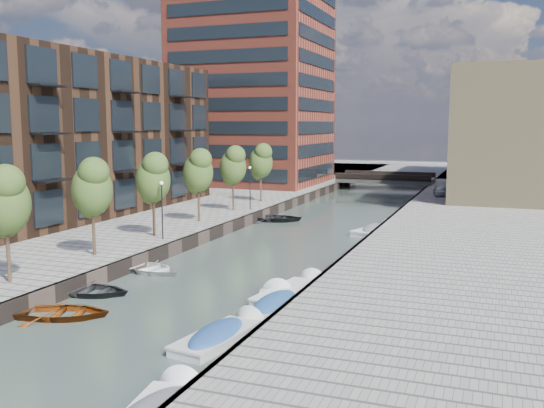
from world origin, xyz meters
The scene contains 28 objects.
water centered at (0.00, 40.00, 0.00)m, with size 300.00×300.00×0.00m, color #38473F.
quay_left centered at (-36.00, 40.00, 0.50)m, with size 60.00×140.00×1.00m, color gray.
quay_right centered at (16.00, 40.00, 0.50)m, with size 20.00×140.00×1.00m, color gray.
quay_wall_left centered at (-6.10, 40.00, 0.50)m, with size 0.25×140.00×1.00m, color #332823.
quay_wall_right centered at (6.10, 40.00, 0.50)m, with size 0.25×140.00×1.00m, color #332823.
far_closure centered at (0.00, 100.00, 0.50)m, with size 80.00×40.00×1.00m, color gray.
apartment_block centered at (-20.00, 30.00, 8.00)m, with size 8.00×38.00×14.00m, color black.
tower centered at (-17.00, 65.00, 16.00)m, with size 18.00×18.00×30.00m, color brown.
tan_block_near centered at (16.00, 62.00, 8.00)m, with size 12.00×25.00×14.00m, color #9C895F.
tan_block_far centered at (16.00, 88.00, 9.00)m, with size 12.00×20.00×16.00m, color #9C895F.
bridge centered at (0.00, 72.00, 1.39)m, with size 13.00×6.00×1.30m.
tree_1 centered at (-8.50, 11.00, 5.31)m, with size 2.50×2.50×5.95m.
tree_2 centered at (-8.50, 18.00, 5.31)m, with size 2.50×2.50×5.95m.
tree_3 centered at (-8.50, 25.00, 5.31)m, with size 2.50×2.50×5.95m.
tree_4 centered at (-8.50, 32.00, 5.31)m, with size 2.50×2.50×5.95m.
tree_5 centered at (-8.50, 39.00, 5.31)m, with size 2.50×2.50×5.95m.
tree_6 centered at (-8.50, 46.00, 5.31)m, with size 2.50×2.50×5.95m.
lamp_1 centered at (-7.20, 24.00, 3.51)m, with size 0.24×0.24×4.12m.
lamp_2 centered at (-7.20, 40.00, 3.51)m, with size 0.24×0.24×4.12m.
sloop_1 centered at (-5.40, 13.43, 0.00)m, with size 3.16×4.42×0.92m, color black.
sloop_2 centered at (-4.15, 9.76, 0.00)m, with size 3.17×4.44×0.92m, color #71300C.
sloop_3 centered at (-4.99, 18.82, 0.00)m, with size 3.22×4.51×0.93m, color silver.
sloop_4 centered at (-4.71, 40.11, 0.00)m, with size 3.67×5.14×1.07m, color black.
motorboat_0 centered at (4.74, 14.73, 0.21)m, with size 3.17×5.35×1.69m.
motorboat_2 centered at (4.92, 17.30, 0.11)m, with size 2.70×5.68×1.82m.
motorboat_3 centered at (4.23, 9.70, 0.20)m, with size 2.45×5.17×1.66m.
motorboat_4 centered at (5.41, 37.35, 0.21)m, with size 3.28×5.47×1.73m.
car centered at (8.72, 57.88, 1.60)m, with size 1.41×3.50×1.19m, color silver.
Camera 1 is at (14.92, -12.69, 9.12)m, focal length 40.00 mm.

